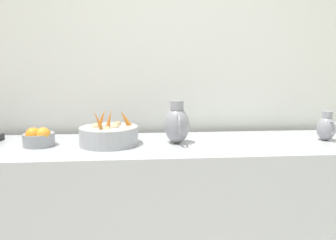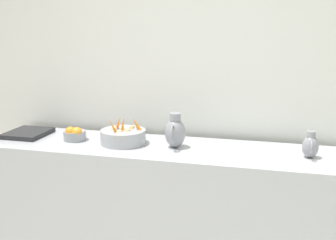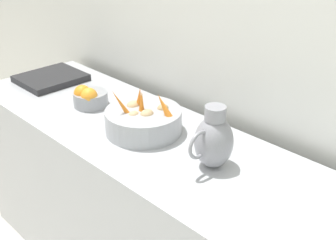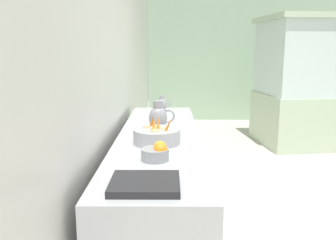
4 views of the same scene
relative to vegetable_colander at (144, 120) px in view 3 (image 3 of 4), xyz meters
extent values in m
cylinder|color=#9EA0A5|center=(0.00, 0.00, 0.00)|extent=(0.34, 0.34, 0.10)
torus|color=#9EA0A5|center=(0.00, 0.00, -0.05)|extent=(0.20, 0.20, 0.01)
cone|color=orange|center=(0.01, 0.00, 0.09)|extent=(0.06, 0.07, 0.13)
cone|color=orange|center=(0.08, -0.05, 0.09)|extent=(0.09, 0.06, 0.14)
cone|color=orange|center=(-0.02, -0.04, 0.09)|extent=(0.07, 0.09, 0.13)
cone|color=orange|center=(-0.04, 0.09, 0.09)|extent=(0.07, 0.10, 0.12)
ellipsoid|color=tan|center=(0.01, 0.04, 0.05)|extent=(0.06, 0.05, 0.05)
ellipsoid|color=tan|center=(-0.01, -0.07, 0.05)|extent=(0.06, 0.05, 0.05)
ellipsoid|color=tan|center=(-0.08, 0.04, 0.05)|extent=(0.06, 0.05, 0.05)
ellipsoid|color=tan|center=(0.05, 0.00, 0.04)|extent=(0.05, 0.04, 0.04)
cylinder|color=gray|center=(0.00, -0.40, -0.02)|extent=(0.17, 0.17, 0.07)
sphere|color=orange|center=(0.04, -0.41, 0.01)|extent=(0.08, 0.08, 0.08)
sphere|color=orange|center=(0.03, -0.36, 0.01)|extent=(0.08, 0.08, 0.08)
ellipsoid|color=gray|center=(0.00, 0.40, 0.05)|extent=(0.15, 0.15, 0.21)
cylinder|color=gray|center=(0.00, 0.40, 0.17)|extent=(0.08, 0.08, 0.06)
torus|color=gray|center=(0.08, 0.40, 0.07)|extent=(0.11, 0.01, 0.11)
cube|color=#232326|center=(-0.03, -0.83, -0.04)|extent=(0.34, 0.30, 0.04)
camera|label=1|loc=(1.68, 0.20, 0.35)|focal=31.07mm
camera|label=2|loc=(2.74, 1.05, 0.79)|focal=43.12mm
camera|label=3|loc=(1.14, 1.33, 0.87)|focal=47.41mm
camera|label=4|loc=(0.09, -2.47, 0.60)|focal=37.87mm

